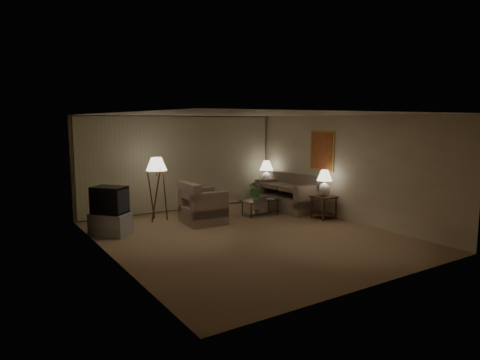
% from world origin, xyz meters
% --- Properties ---
extents(ground, '(7.00, 7.00, 0.00)m').
position_xyz_m(ground, '(0.00, 0.00, 0.00)').
color(ground, '#9E7757').
rests_on(ground, ground).
extents(room_shell, '(6.04, 7.02, 2.72)m').
position_xyz_m(room_shell, '(0.02, 1.51, 1.75)').
color(room_shell, beige).
rests_on(room_shell, ground).
extents(sofa, '(1.96, 1.20, 0.81)m').
position_xyz_m(sofa, '(2.50, 1.69, 0.40)').
color(sofa, gray).
rests_on(sofa, ground).
extents(armchair, '(1.08, 1.04, 0.83)m').
position_xyz_m(armchair, '(-0.27, 1.59, 0.42)').
color(armchair, gray).
rests_on(armchair, ground).
extents(side_table_near, '(0.54, 0.54, 0.60)m').
position_xyz_m(side_table_near, '(2.65, 0.34, 0.41)').
color(side_table_near, '#3B1E10').
rests_on(side_table_near, ground).
extents(side_table_far, '(0.55, 0.46, 0.60)m').
position_xyz_m(side_table_far, '(2.65, 2.90, 0.41)').
color(side_table_far, '#3B1E10').
rests_on(side_table_far, ground).
extents(table_lamp_near, '(0.40, 0.40, 0.69)m').
position_xyz_m(table_lamp_near, '(2.65, 0.34, 1.01)').
color(table_lamp_near, white).
rests_on(table_lamp_near, side_table_near).
extents(table_lamp_far, '(0.42, 0.42, 0.73)m').
position_xyz_m(table_lamp_far, '(2.65, 2.90, 1.03)').
color(table_lamp_far, white).
rests_on(table_lamp_far, side_table_far).
extents(coffee_table, '(1.02, 0.56, 0.41)m').
position_xyz_m(coffee_table, '(1.49, 1.59, 0.28)').
color(coffee_table, silver).
rests_on(coffee_table, ground).
extents(tv_cabinet, '(1.36, 1.35, 0.50)m').
position_xyz_m(tv_cabinet, '(-2.55, 1.74, 0.25)').
color(tv_cabinet, '#98989A').
rests_on(tv_cabinet, ground).
extents(crt_tv, '(1.21, 1.20, 0.61)m').
position_xyz_m(crt_tv, '(-2.55, 1.74, 0.80)').
color(crt_tv, black).
rests_on(crt_tv, tv_cabinet).
extents(floor_lamp, '(0.53, 0.53, 1.63)m').
position_xyz_m(floor_lamp, '(-1.12, 2.49, 0.86)').
color(floor_lamp, '#3B1E10').
rests_on(floor_lamp, ground).
extents(ottoman, '(0.63, 0.63, 0.38)m').
position_xyz_m(ottoman, '(-0.31, 1.90, 0.19)').
color(ottoman, '#A86739').
rests_on(ottoman, ground).
extents(vase, '(0.20, 0.20, 0.16)m').
position_xyz_m(vase, '(1.34, 1.59, 0.50)').
color(vase, white).
rests_on(vase, coffee_table).
extents(flowers, '(0.49, 0.44, 0.50)m').
position_xyz_m(flowers, '(1.34, 1.59, 0.83)').
color(flowers, '#387C37').
rests_on(flowers, vase).
extents(book, '(0.26, 0.27, 0.02)m').
position_xyz_m(book, '(1.74, 1.49, 0.42)').
color(book, olive).
rests_on(book, coffee_table).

